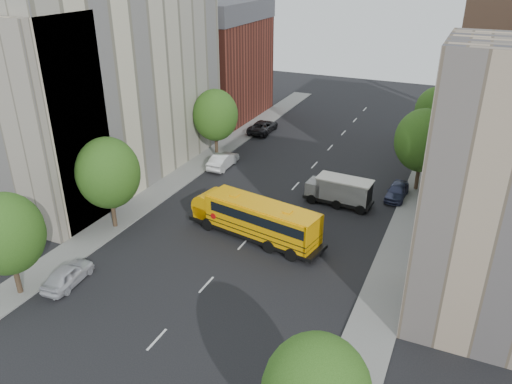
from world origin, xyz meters
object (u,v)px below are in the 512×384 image
Objects in this scene: street_tree_2 at (215,115)px; parked_car_1 at (223,160)px; street_tree_1 at (108,173)px; street_tree_4 at (423,141)px; safari_truck at (339,191)px; street_tree_5 at (437,111)px; parked_car_0 at (68,275)px; parked_car_4 at (397,191)px; parked_car_5 at (414,137)px; parked_car_2 at (263,127)px; street_tree_0 at (6,234)px; school_bus at (254,217)px.

street_tree_2 is 5.30m from parked_car_1.
parked_car_1 is (2.20, 15.36, -4.16)m from street_tree_1.
street_tree_4 reaches higher than safari_truck.
street_tree_2 is at bearing -151.39° from street_tree_5.
street_tree_1 is 9.13m from parked_car_0.
parked_car_5 is (-0.80, 16.64, 0.02)m from parked_car_4.
street_tree_4 is at bearing 39.29° from street_tree_1.
street_tree_1 is at bearing -90.00° from street_tree_2.
street_tree_4 is 1.46× the size of parked_car_2.
parked_car_1 is (-19.80, -14.64, -3.91)m from street_tree_5.
street_tree_2 is 1.03× the size of street_tree_5.
street_tree_0 reaches higher than parked_car_5.
parked_car_4 is (-1.40, -14.65, -3.98)m from street_tree_5.
street_tree_0 is at bearing -122.67° from safari_truck.
street_tree_5 reaches higher than parked_car_0.
street_tree_2 is 17.47m from safari_truck.
street_tree_4 is (22.00, 0.00, 0.25)m from street_tree_2.
street_tree_2 is at bearing -91.05° from parked_car_0.
street_tree_5 is at bearing -123.58° from parked_car_0.
street_tree_1 reaches higher than parked_car_0.
street_tree_4 reaches higher than parked_car_4.
parked_car_1 is (-13.78, 3.53, -0.60)m from safari_truck.
parked_car_5 is (8.47, 28.71, -1.11)m from school_bus.
street_tree_2 is at bearing 162.42° from safari_truck.
parked_car_4 is at bearing 40.82° from safari_truck.
street_tree_5 is at bearing 75.20° from safari_truck.
street_tree_2 reaches higher than parked_car_4.
street_tree_1 is at bearing 86.18° from parked_car_2.
street_tree_4 reaches higher than street_tree_1.
street_tree_5 is 4.95m from parked_car_5.
street_tree_4 is 1.08× the size of street_tree_5.
street_tree_5 reaches higher than school_bus.
parked_car_0 is at bearing 90.32° from parked_car_2.
street_tree_0 is 1.74× the size of parked_car_4.
street_tree_0 is 45.65m from street_tree_5.
safari_truck reaches higher than parked_car_0.
safari_truck reaches higher than parked_car_2.
street_tree_5 reaches higher than safari_truck.
street_tree_4 is 32.80m from parked_car_0.
parked_car_0 is 29.56m from parked_car_4.
parked_car_0 is at bearing -127.51° from street_tree_4.
parked_car_2 is (1.40, 37.97, -3.87)m from street_tree_0.
street_tree_5 is 0.62× the size of school_bus.
street_tree_1 is 0.98× the size of street_tree_4.
street_tree_0 is 0.91× the size of street_tree_4.
safari_truck reaches higher than parked_car_1.
street_tree_4 is 1.69× the size of parked_car_1.
street_tree_2 is 1.39× the size of parked_car_2.
safari_truck is at bearing -21.11° from street_tree_2.
parked_car_0 is 35.77m from parked_car_2.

